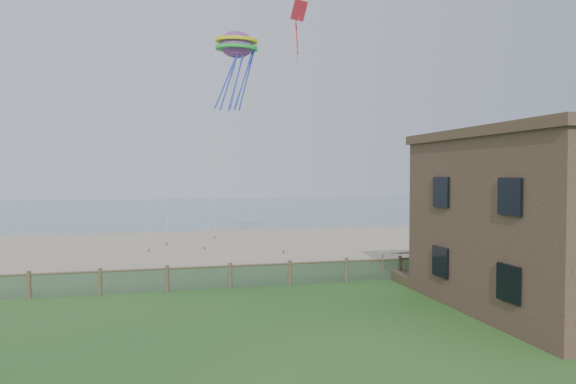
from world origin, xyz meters
name	(u,v)px	position (x,y,z in m)	size (l,w,h in m)	color
ground	(327,318)	(0.00, 0.00, 0.00)	(160.00, 160.00, 0.00)	#1F4F1B
sand_beach	(242,243)	(0.00, 22.00, 0.00)	(72.00, 20.00, 0.02)	tan
ocean	(202,208)	(0.00, 66.00, 0.00)	(160.00, 68.00, 0.02)	slate
chainlink_fence	(290,274)	(0.00, 6.00, 0.55)	(36.20, 0.20, 1.25)	brown
motel_deck	(527,272)	(13.00, 5.00, 0.25)	(15.00, 2.00, 0.50)	brown
picnic_table	(436,275)	(7.57, 5.00, 0.34)	(1.60, 1.21, 0.67)	brown
octopus_kite	(237,67)	(-1.23, 16.16, 12.84)	(2.89, 2.04, 5.96)	red
kite_red	(299,24)	(2.08, 12.08, 14.82)	(1.20, 0.70, 2.89)	red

